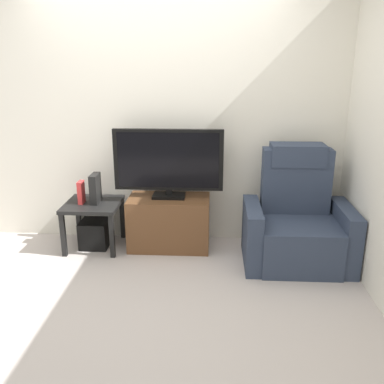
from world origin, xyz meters
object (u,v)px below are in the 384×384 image
(book_upright, at_px, (81,192))
(recliner_armchair, at_px, (297,223))
(side_table, at_px, (93,210))
(subwoofer_box, at_px, (95,234))
(tv_stand, at_px, (169,222))
(game_console, at_px, (95,188))
(television, at_px, (168,162))

(book_upright, bearing_deg, recliner_armchair, -4.73)
(side_table, xyz_separation_m, subwoofer_box, (0.00, -0.00, -0.26))
(tv_stand, xyz_separation_m, book_upright, (-0.86, -0.06, 0.32))
(tv_stand, height_order, subwoofer_box, tv_stand)
(recliner_armchair, height_order, game_console, recliner_armchair)
(television, bearing_deg, recliner_armchair, -11.47)
(recliner_armchair, xyz_separation_m, game_console, (-1.95, 0.20, 0.25))
(television, distance_m, book_upright, 0.91)
(recliner_armchair, relative_size, subwoofer_box, 3.91)
(tv_stand, distance_m, recliner_armchair, 1.25)
(side_table, relative_size, book_upright, 2.40)
(tv_stand, distance_m, game_console, 0.81)
(subwoofer_box, relative_size, game_console, 0.95)
(subwoofer_box, xyz_separation_m, book_upright, (-0.10, -0.02, 0.45))
(tv_stand, height_order, book_upright, book_upright)
(book_upright, bearing_deg, tv_stand, 3.82)
(recliner_armchair, distance_m, game_console, 1.98)
(subwoofer_box, bearing_deg, book_upright, -168.69)
(side_table, bearing_deg, subwoofer_box, -63.43)
(tv_stand, distance_m, side_table, 0.77)
(subwoofer_box, distance_m, game_console, 0.48)
(television, xyz_separation_m, recliner_armchair, (1.23, -0.25, -0.51))
(side_table, bearing_deg, television, 4.24)
(game_console, bearing_deg, subwoofer_box, -164.05)
(recliner_armchair, height_order, side_table, recliner_armchair)
(side_table, bearing_deg, game_console, 15.95)
(side_table, height_order, book_upright, book_upright)
(television, xyz_separation_m, side_table, (-0.76, -0.06, -0.49))
(recliner_armchair, bearing_deg, game_console, -174.16)
(recliner_armchair, distance_m, book_upright, 2.10)
(recliner_armchair, bearing_deg, side_table, -173.77)
(television, relative_size, subwoofer_box, 3.86)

